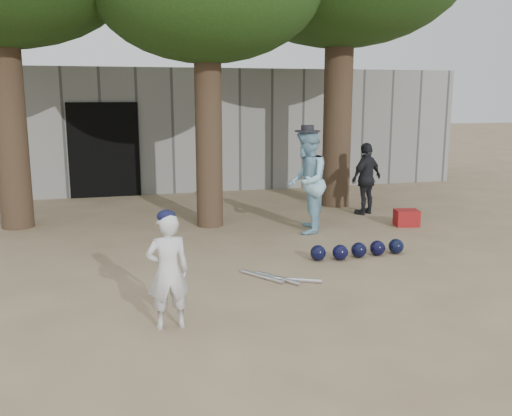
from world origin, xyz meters
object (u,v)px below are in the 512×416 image
object	(u,v)px
spectator_dark	(366,179)
spectator_blue	(307,182)
boy_player	(168,271)
red_bag	(406,218)

from	to	relation	value
spectator_dark	spectator_blue	bearing A→B (deg)	7.17
boy_player	spectator_blue	bearing A→B (deg)	-130.99
boy_player	red_bag	bearing A→B (deg)	-146.17
spectator_blue	spectator_dark	xyz separation A→B (m)	(1.70, 1.14, -0.18)
boy_player	red_bag	size ratio (longest dim) A/B	2.90
spectator_dark	red_bag	xyz separation A→B (m)	(0.26, -1.17, -0.57)
boy_player	spectator_dark	distance (m)	6.50
boy_player	red_bag	world-z (taller)	boy_player
spectator_blue	spectator_dark	bearing A→B (deg)	147.65
boy_player	spectator_dark	size ratio (longest dim) A/B	0.84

